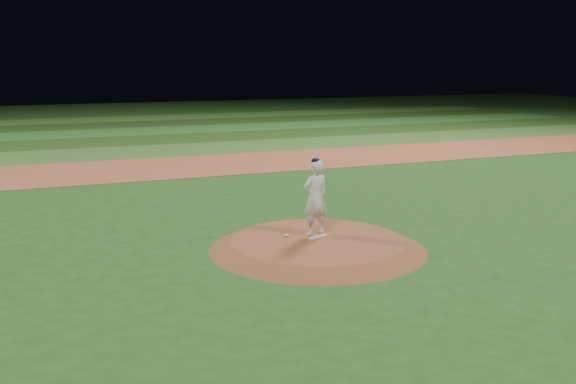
% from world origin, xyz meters
% --- Properties ---
extents(ground, '(120.00, 120.00, 0.00)m').
position_xyz_m(ground, '(0.00, 0.00, 0.00)').
color(ground, '#224E19').
rests_on(ground, ground).
extents(infield_dirt_band, '(70.00, 6.00, 0.02)m').
position_xyz_m(infield_dirt_band, '(0.00, 14.00, 0.01)').
color(infield_dirt_band, '#9F5031').
rests_on(infield_dirt_band, ground).
extents(outfield_stripe_0, '(70.00, 5.00, 0.02)m').
position_xyz_m(outfield_stripe_0, '(0.00, 19.50, 0.01)').
color(outfield_stripe_0, '#386524').
rests_on(outfield_stripe_0, ground).
extents(outfield_stripe_1, '(70.00, 5.00, 0.02)m').
position_xyz_m(outfield_stripe_1, '(0.00, 24.50, 0.01)').
color(outfield_stripe_1, '#234516').
rests_on(outfield_stripe_1, ground).
extents(outfield_stripe_2, '(70.00, 5.00, 0.02)m').
position_xyz_m(outfield_stripe_2, '(0.00, 29.50, 0.01)').
color(outfield_stripe_2, '#2C6826').
rests_on(outfield_stripe_2, ground).
extents(outfield_stripe_3, '(70.00, 5.00, 0.02)m').
position_xyz_m(outfield_stripe_3, '(0.00, 34.50, 0.01)').
color(outfield_stripe_3, '#214315').
rests_on(outfield_stripe_3, ground).
extents(outfield_stripe_4, '(70.00, 5.00, 0.02)m').
position_xyz_m(outfield_stripe_4, '(0.00, 39.50, 0.01)').
color(outfield_stripe_4, '#366A26').
rests_on(outfield_stripe_4, ground).
extents(outfield_stripe_5, '(70.00, 5.00, 0.02)m').
position_xyz_m(outfield_stripe_5, '(0.00, 44.50, 0.01)').
color(outfield_stripe_5, '#1E4B18').
rests_on(outfield_stripe_5, ground).
extents(pitchers_mound, '(5.50, 5.50, 0.25)m').
position_xyz_m(pitchers_mound, '(0.00, 0.00, 0.12)').
color(pitchers_mound, brown).
rests_on(pitchers_mound, ground).
extents(pitching_rubber, '(0.61, 0.39, 0.03)m').
position_xyz_m(pitching_rubber, '(0.09, 0.16, 0.27)').
color(pitching_rubber, silver).
rests_on(pitching_rubber, pitchers_mound).
extents(rosin_bag, '(0.13, 0.13, 0.07)m').
position_xyz_m(rosin_bag, '(-0.62, 0.55, 0.28)').
color(rosin_bag, white).
rests_on(rosin_bag, pitchers_mound).
extents(pitcher_on_mound, '(0.79, 0.60, 2.03)m').
position_xyz_m(pitcher_on_mound, '(0.13, 0.45, 1.24)').
color(pitcher_on_mound, white).
rests_on(pitcher_on_mound, pitchers_mound).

